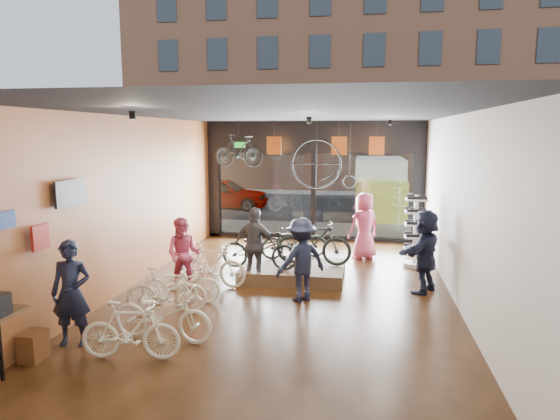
% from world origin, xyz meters
% --- Properties ---
extents(ground_plane, '(7.00, 12.00, 0.04)m').
position_xyz_m(ground_plane, '(0.00, 0.00, -0.02)').
color(ground_plane, black).
rests_on(ground_plane, ground).
extents(ceiling, '(7.00, 12.00, 0.04)m').
position_xyz_m(ceiling, '(0.00, 0.00, 3.82)').
color(ceiling, black).
rests_on(ceiling, ground).
extents(wall_left, '(0.04, 12.00, 3.80)m').
position_xyz_m(wall_left, '(-3.52, 0.00, 1.90)').
color(wall_left, '#995E34').
rests_on(wall_left, ground).
extents(wall_right, '(0.04, 12.00, 3.80)m').
position_xyz_m(wall_right, '(3.52, 0.00, 1.90)').
color(wall_right, beige).
rests_on(wall_right, ground).
extents(wall_back, '(7.00, 0.04, 3.80)m').
position_xyz_m(wall_back, '(0.00, -6.02, 1.90)').
color(wall_back, beige).
rests_on(wall_back, ground).
extents(storefront, '(7.00, 0.26, 3.80)m').
position_xyz_m(storefront, '(0.00, 6.00, 1.90)').
color(storefront, black).
rests_on(storefront, ground).
extents(exit_sign, '(0.35, 0.06, 0.18)m').
position_xyz_m(exit_sign, '(-2.40, 5.88, 3.05)').
color(exit_sign, '#198C26').
rests_on(exit_sign, storefront).
extents(street_road, '(30.00, 18.00, 0.02)m').
position_xyz_m(street_road, '(0.00, 15.00, -0.01)').
color(street_road, black).
rests_on(street_road, ground).
extents(sidewalk_near, '(30.00, 2.40, 0.12)m').
position_xyz_m(sidewalk_near, '(0.00, 7.20, 0.06)').
color(sidewalk_near, slate).
rests_on(sidewalk_near, ground).
extents(sidewalk_far, '(30.00, 2.00, 0.12)m').
position_xyz_m(sidewalk_far, '(0.00, 19.00, 0.06)').
color(sidewalk_far, slate).
rests_on(sidewalk_far, ground).
extents(opposite_building, '(26.00, 5.00, 14.00)m').
position_xyz_m(opposite_building, '(0.00, 21.50, 7.00)').
color(opposite_building, brown).
rests_on(opposite_building, ground).
extents(street_car, '(4.17, 1.68, 1.42)m').
position_xyz_m(street_car, '(-4.79, 12.00, 0.71)').
color(street_car, gray).
rests_on(street_car, street_road).
extents(box_truck, '(2.01, 6.02, 2.37)m').
position_xyz_m(box_truck, '(2.28, 11.00, 1.19)').
color(box_truck, silver).
rests_on(box_truck, street_road).
extents(floor_bike_1, '(1.57, 0.60, 0.92)m').
position_xyz_m(floor_bike_1, '(-1.82, -3.34, 0.46)').
color(floor_bike_1, '#EFE9CC').
rests_on(floor_bike_1, ground_plane).
extents(floor_bike_2, '(1.80, 0.76, 0.92)m').
position_xyz_m(floor_bike_2, '(-1.62, -2.58, 0.46)').
color(floor_bike_2, '#EFE9CC').
rests_on(floor_bike_2, ground_plane).
extents(floor_bike_3, '(1.59, 0.74, 0.92)m').
position_xyz_m(floor_bike_3, '(-2.05, -1.39, 0.46)').
color(floor_bike_3, '#EFE9CC').
rests_on(floor_bike_3, ground_plane).
extents(floor_bike_4, '(1.66, 0.84, 0.83)m').
position_xyz_m(floor_bike_4, '(-1.99, -0.78, 0.42)').
color(floor_bike_4, '#EFE9CC').
rests_on(floor_bike_4, ground_plane).
extents(floor_bike_5, '(1.72, 0.74, 1.00)m').
position_xyz_m(floor_bike_5, '(-1.72, 0.44, 0.50)').
color(floor_bike_5, '#EFE9CC').
rests_on(floor_bike_5, ground_plane).
extents(display_platform, '(2.40, 1.80, 0.30)m').
position_xyz_m(display_platform, '(-0.00, 1.42, 0.15)').
color(display_platform, '#4B2D20').
rests_on(display_platform, ground_plane).
extents(display_bike_left, '(1.82, 0.71, 0.94)m').
position_xyz_m(display_bike_left, '(-0.74, 0.99, 0.77)').
color(display_bike_left, black).
rests_on(display_bike_left, display_platform).
extents(display_bike_mid, '(1.83, 0.61, 1.09)m').
position_xyz_m(display_bike_mid, '(0.46, 1.56, 0.84)').
color(display_bike_mid, black).
rests_on(display_bike_mid, display_platform).
extents(display_bike_right, '(1.78, 1.15, 0.88)m').
position_xyz_m(display_bike_right, '(-0.09, 2.10, 0.74)').
color(display_bike_right, black).
rests_on(display_bike_right, display_platform).
extents(customer_0, '(0.70, 0.52, 1.74)m').
position_xyz_m(customer_0, '(-3.00, -2.98, 0.87)').
color(customer_0, '#161C33').
rests_on(customer_0, ground_plane).
extents(customer_1, '(0.81, 0.64, 1.61)m').
position_xyz_m(customer_1, '(-2.23, 0.06, 0.81)').
color(customer_1, '#CC4C72').
rests_on(customer_1, ground_plane).
extents(customer_2, '(1.11, 0.67, 1.77)m').
position_xyz_m(customer_2, '(-0.80, 0.83, 0.88)').
color(customer_2, '#3F3F44').
rests_on(customer_2, ground_plane).
extents(customer_3, '(1.27, 1.19, 1.72)m').
position_xyz_m(customer_3, '(0.39, -0.20, 0.86)').
color(customer_3, '#161C33').
rests_on(customer_3, ground_plane).
extents(customer_4, '(1.07, 0.98, 1.83)m').
position_xyz_m(customer_4, '(1.65, 3.56, 0.91)').
color(customer_4, '#CC4C72').
rests_on(customer_4, ground_plane).
extents(customer_5, '(1.26, 1.73, 1.81)m').
position_xyz_m(customer_5, '(2.95, 0.82, 0.91)').
color(customer_5, '#161C33').
rests_on(customer_5, ground_plane).
extents(sunglasses_rack, '(0.59, 0.50, 1.87)m').
position_xyz_m(sunglasses_rack, '(2.95, 2.98, 0.93)').
color(sunglasses_rack, white).
rests_on(sunglasses_rack, ground_plane).
extents(wall_merch, '(0.40, 2.40, 2.60)m').
position_xyz_m(wall_merch, '(-3.38, -3.50, 1.30)').
color(wall_merch, navy).
rests_on(wall_merch, wall_left).
extents(penny_farthing, '(1.80, 0.06, 1.44)m').
position_xyz_m(penny_farthing, '(0.55, 4.33, 2.50)').
color(penny_farthing, black).
rests_on(penny_farthing, ceiling).
extents(hung_bike, '(1.64, 0.86, 0.95)m').
position_xyz_m(hung_bike, '(-2.02, 4.20, 2.93)').
color(hung_bike, black).
rests_on(hung_bike, ceiling).
extents(jersey_left, '(0.45, 0.03, 0.55)m').
position_xyz_m(jersey_left, '(-1.15, 5.20, 3.05)').
color(jersey_left, '#CC5919').
rests_on(jersey_left, ceiling).
extents(jersey_mid, '(0.45, 0.03, 0.55)m').
position_xyz_m(jersey_mid, '(0.84, 5.20, 3.05)').
color(jersey_mid, '#CC5919').
rests_on(jersey_mid, ceiling).
extents(jersey_right, '(0.45, 0.03, 0.55)m').
position_xyz_m(jersey_right, '(1.96, 5.20, 3.05)').
color(jersey_right, '#CC5919').
rests_on(jersey_right, ceiling).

